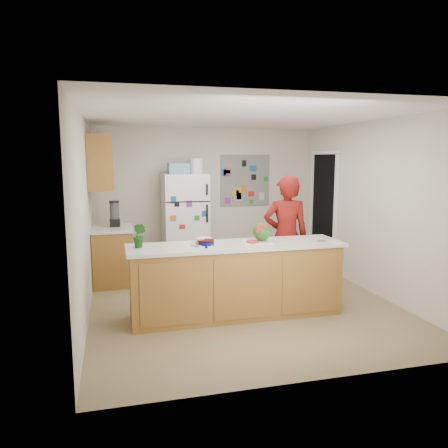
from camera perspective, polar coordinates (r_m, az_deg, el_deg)
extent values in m
cube|color=brown|center=(6.15, 2.11, -10.15)|extent=(4.00, 4.50, 0.02)
cube|color=beige|center=(8.04, -2.42, 3.50)|extent=(4.00, 0.02, 2.50)
cube|color=beige|center=(5.63, -17.83, 0.89)|extent=(0.02, 4.50, 2.50)
cube|color=beige|center=(6.71, 18.87, 2.03)|extent=(0.02, 4.50, 2.50)
cube|color=white|center=(5.84, 2.25, 13.95)|extent=(4.00, 4.50, 0.02)
cube|color=black|center=(7.97, 12.95, 1.58)|extent=(0.03, 0.85, 2.04)
cube|color=brown|center=(5.50, 1.61, -7.51)|extent=(2.60, 0.62, 0.88)
cube|color=silver|center=(5.39, 1.63, -2.81)|extent=(2.68, 0.70, 0.04)
cube|color=brown|center=(7.10, -14.31, -4.16)|extent=(0.60, 0.80, 0.86)
cube|color=silver|center=(7.01, -14.45, -0.57)|extent=(0.64, 0.84, 0.04)
cube|color=brown|center=(6.88, -15.86, 7.74)|extent=(0.35, 1.00, 0.80)
cube|color=silver|center=(7.64, -5.11, 0.18)|extent=(0.75, 0.70, 1.70)
cube|color=#5999B2|center=(7.54, -5.96, 7.23)|extent=(0.35, 0.28, 0.18)
cube|color=slate|center=(8.19, 2.77, 5.70)|extent=(0.95, 0.01, 0.95)
imported|color=#5F0F0B|center=(6.19, 8.09, -1.70)|extent=(0.71, 0.54, 1.73)
cylinder|color=black|center=(7.05, -14.11, 1.22)|extent=(0.14, 0.14, 0.38)
cube|color=silver|center=(5.50, 4.41, -2.31)|extent=(0.39, 0.32, 0.01)
sphere|color=#2D6316|center=(5.52, 4.95, -1.02)|extent=(0.23, 0.23, 0.23)
cylinder|color=#C52F4E|center=(5.42, 3.70, -2.28)|extent=(0.15, 0.15, 0.02)
cylinder|color=black|center=(5.27, -2.39, -2.45)|extent=(0.21, 0.21, 0.07)
cylinder|color=silver|center=(5.44, -2.63, -2.16)|extent=(0.23, 0.23, 0.06)
cylinder|color=#030565|center=(5.18, -2.28, -2.78)|extent=(0.16, 0.16, 0.05)
cylinder|color=beige|center=(5.29, -3.05, -2.73)|extent=(0.26, 0.26, 0.02)
cube|color=white|center=(5.19, -2.42, -2.91)|extent=(0.20, 0.18, 0.02)
cube|color=gray|center=(5.65, 12.57, -2.21)|extent=(0.10, 0.05, 0.01)
imported|color=#134A0F|center=(5.21, -11.00, -1.48)|extent=(0.21, 0.20, 0.29)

